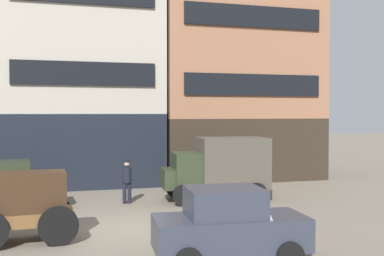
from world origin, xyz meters
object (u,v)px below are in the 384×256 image
(cargo_wagon, at_px, (21,202))
(delivery_truck_near, at_px, (219,166))
(sedan_dark, at_px, (229,225))
(pedestrian_officer, at_px, (127,179))
(sedan_light, at_px, (8,185))

(cargo_wagon, xyz_separation_m, delivery_truck_near, (7.48, 4.58, 0.28))
(delivery_truck_near, xyz_separation_m, sedan_dark, (-2.51, -7.86, -0.51))
(delivery_truck_near, xyz_separation_m, pedestrian_officer, (-3.78, 0.39, -0.44))
(delivery_truck_near, height_order, sedan_light, delivery_truck_near)
(sedan_dark, xyz_separation_m, pedestrian_officer, (-1.27, 8.26, 0.07))
(sedan_dark, bearing_deg, delivery_truck_near, 72.31)
(cargo_wagon, bearing_deg, sedan_light, 98.97)
(cargo_wagon, relative_size, pedestrian_officer, 1.66)
(cargo_wagon, relative_size, sedan_dark, 0.78)
(sedan_light, height_order, pedestrian_officer, sedan_light)
(sedan_light, distance_m, pedestrian_officer, 4.50)
(cargo_wagon, height_order, pedestrian_officer, cargo_wagon)
(sedan_dark, bearing_deg, pedestrian_officer, 98.76)
(delivery_truck_near, bearing_deg, sedan_dark, -107.69)
(cargo_wagon, bearing_deg, delivery_truck_near, 31.52)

